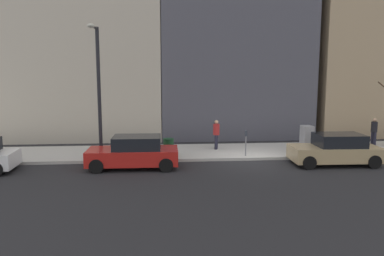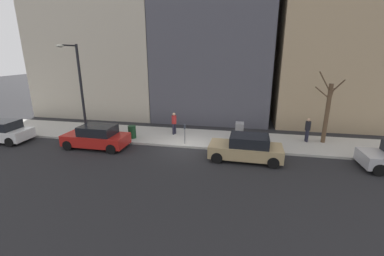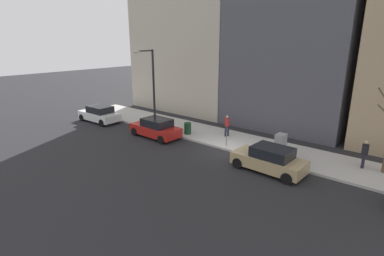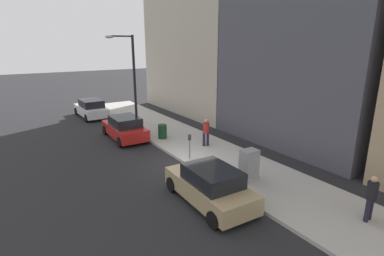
{
  "view_description": "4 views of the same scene",
  "coord_description": "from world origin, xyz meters",
  "px_view_note": "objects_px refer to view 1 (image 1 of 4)",
  "views": [
    {
      "loc": [
        -18.37,
        4.65,
        4.4
      ],
      "look_at": [
        0.56,
        3.05,
        1.64
      ],
      "focal_mm": 35.0,
      "sensor_mm": 36.0,
      "label": 1
    },
    {
      "loc": [
        -15.6,
        -3.45,
        6.12
      ],
      "look_at": [
        0.19,
        -0.3,
        1.36
      ],
      "focal_mm": 24.0,
      "sensor_mm": 36.0,
      "label": 2
    },
    {
      "loc": [
        -16.4,
        -10.74,
        7.44
      ],
      "look_at": [
        -0.44,
        2.68,
        1.23
      ],
      "focal_mm": 28.0,
      "sensor_mm": 36.0,
      "label": 3
    },
    {
      "loc": [
        -7.5,
        -12.36,
        6.06
      ],
      "look_at": [
        0.74,
        0.46,
        1.76
      ],
      "focal_mm": 28.0,
      "sensor_mm": 36.0,
      "label": 4
    }
  ],
  "objects_px": {
    "parked_car_tan": "(336,150)",
    "parked_car_red": "(134,153)",
    "parking_meter": "(246,140)",
    "pedestrian_midblock": "(216,133)",
    "utility_box": "(307,139)",
    "pedestrian_near_meter": "(374,130)",
    "streetlamp": "(98,82)",
    "office_tower_left": "(362,9)",
    "trash_bin": "(168,147)"
  },
  "relations": [
    {
      "from": "parked_car_red",
      "to": "pedestrian_midblock",
      "type": "relative_size",
      "value": 2.55
    },
    {
      "from": "parking_meter",
      "to": "pedestrian_near_meter",
      "type": "relative_size",
      "value": 0.81
    },
    {
      "from": "utility_box",
      "to": "pedestrian_near_meter",
      "type": "relative_size",
      "value": 0.86
    },
    {
      "from": "parked_car_tan",
      "to": "pedestrian_midblock",
      "type": "relative_size",
      "value": 2.56
    },
    {
      "from": "parked_car_tan",
      "to": "parking_meter",
      "type": "distance_m",
      "value": 4.39
    },
    {
      "from": "parking_meter",
      "to": "streetlamp",
      "type": "bearing_deg",
      "value": 91.29
    },
    {
      "from": "pedestrian_near_meter",
      "to": "parked_car_tan",
      "type": "bearing_deg",
      "value": 126.58
    },
    {
      "from": "parked_car_red",
      "to": "utility_box",
      "type": "relative_size",
      "value": 2.95
    },
    {
      "from": "parking_meter",
      "to": "trash_bin",
      "type": "relative_size",
      "value": 1.5
    },
    {
      "from": "utility_box",
      "to": "pedestrian_near_meter",
      "type": "distance_m",
      "value": 4.79
    },
    {
      "from": "pedestrian_near_meter",
      "to": "streetlamp",
      "type": "bearing_deg",
      "value": 92.8
    },
    {
      "from": "parked_car_tan",
      "to": "office_tower_left",
      "type": "height_order",
      "value": "office_tower_left"
    },
    {
      "from": "parked_car_red",
      "to": "pedestrian_midblock",
      "type": "xyz_separation_m",
      "value": [
        3.41,
        -4.41,
        0.35
      ]
    },
    {
      "from": "pedestrian_near_meter",
      "to": "utility_box",
      "type": "bearing_deg",
      "value": 99.83
    },
    {
      "from": "parking_meter",
      "to": "utility_box",
      "type": "xyz_separation_m",
      "value": [
        0.85,
        -3.61,
        -0.13
      ]
    },
    {
      "from": "streetlamp",
      "to": "pedestrian_midblock",
      "type": "distance_m",
      "value": 7.15
    },
    {
      "from": "parked_car_tan",
      "to": "parked_car_red",
      "type": "relative_size",
      "value": 1.01
    },
    {
      "from": "streetlamp",
      "to": "parked_car_red",
      "type": "bearing_deg",
      "value": -126.29
    },
    {
      "from": "utility_box",
      "to": "trash_bin",
      "type": "xyz_separation_m",
      "value": [
        -0.4,
        7.61,
        -0.25
      ]
    },
    {
      "from": "utility_box",
      "to": "streetlamp",
      "type": "distance_m",
      "value": 11.53
    },
    {
      "from": "pedestrian_near_meter",
      "to": "pedestrian_midblock",
      "type": "height_order",
      "value": "same"
    },
    {
      "from": "office_tower_left",
      "to": "pedestrian_midblock",
      "type": "bearing_deg",
      "value": 122.02
    },
    {
      "from": "streetlamp",
      "to": "trash_bin",
      "type": "height_order",
      "value": "streetlamp"
    },
    {
      "from": "streetlamp",
      "to": "office_tower_left",
      "type": "relative_size",
      "value": 0.35
    },
    {
      "from": "trash_bin",
      "to": "streetlamp",
      "type": "bearing_deg",
      "value": 100.23
    },
    {
      "from": "pedestrian_near_meter",
      "to": "office_tower_left",
      "type": "bearing_deg",
      "value": -26.55
    },
    {
      "from": "parked_car_red",
      "to": "parking_meter",
      "type": "distance_m",
      "value": 5.86
    },
    {
      "from": "parked_car_tan",
      "to": "parked_car_red",
      "type": "xyz_separation_m",
      "value": [
        0.16,
        9.74,
        0.0
      ]
    },
    {
      "from": "trash_bin",
      "to": "pedestrian_midblock",
      "type": "relative_size",
      "value": 0.54
    },
    {
      "from": "parked_car_tan",
      "to": "parked_car_red",
      "type": "distance_m",
      "value": 9.74
    },
    {
      "from": "parking_meter",
      "to": "trash_bin",
      "type": "height_order",
      "value": "parking_meter"
    },
    {
      "from": "utility_box",
      "to": "office_tower_left",
      "type": "relative_size",
      "value": 0.08
    },
    {
      "from": "parked_car_red",
      "to": "pedestrian_near_meter",
      "type": "bearing_deg",
      "value": -74.72
    },
    {
      "from": "streetlamp",
      "to": "utility_box",
      "type": "bearing_deg",
      "value": -84.73
    },
    {
      "from": "streetlamp",
      "to": "office_tower_left",
      "type": "height_order",
      "value": "office_tower_left"
    },
    {
      "from": "utility_box",
      "to": "parking_meter",
      "type": "bearing_deg",
      "value": 103.26
    },
    {
      "from": "parked_car_red",
      "to": "utility_box",
      "type": "bearing_deg",
      "value": -75.16
    },
    {
      "from": "parked_car_tan",
      "to": "trash_bin",
      "type": "xyz_separation_m",
      "value": [
        2.08,
        8.08,
        -0.14
      ]
    },
    {
      "from": "streetlamp",
      "to": "trash_bin",
      "type": "distance_m",
      "value": 4.87
    },
    {
      "from": "pedestrian_midblock",
      "to": "parked_car_red",
      "type": "bearing_deg",
      "value": 143.86
    },
    {
      "from": "parking_meter",
      "to": "streetlamp",
      "type": "distance_m",
      "value": 8.03
    },
    {
      "from": "pedestrian_near_meter",
      "to": "office_tower_left",
      "type": "xyz_separation_m",
      "value": [
        7.58,
        -2.92,
        8.27
      ]
    },
    {
      "from": "utility_box",
      "to": "pedestrian_midblock",
      "type": "relative_size",
      "value": 0.86
    },
    {
      "from": "parked_car_red",
      "to": "parking_meter",
      "type": "xyz_separation_m",
      "value": [
        1.46,
        -5.67,
        0.24
      ]
    },
    {
      "from": "parked_car_red",
      "to": "office_tower_left",
      "type": "xyz_separation_m",
      "value": [
        11.16,
        -16.8,
        8.62
      ]
    },
    {
      "from": "parking_meter",
      "to": "streetlamp",
      "type": "relative_size",
      "value": 0.21
    },
    {
      "from": "parked_car_red",
      "to": "office_tower_left",
      "type": "distance_m",
      "value": 21.94
    },
    {
      "from": "parked_car_tan",
      "to": "pedestrian_midblock",
      "type": "distance_m",
      "value": 6.43
    },
    {
      "from": "utility_box",
      "to": "pedestrian_midblock",
      "type": "height_order",
      "value": "pedestrian_midblock"
    },
    {
      "from": "parked_car_tan",
      "to": "streetlamp",
      "type": "bearing_deg",
      "value": 84.46
    }
  ]
}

